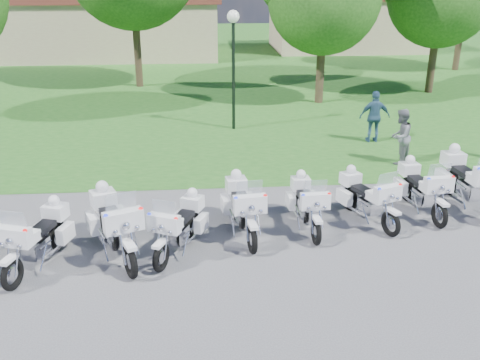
{
  "coord_description": "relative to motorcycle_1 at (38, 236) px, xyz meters",
  "views": [
    {
      "loc": [
        -0.24,
        -10.58,
        5.61
      ],
      "look_at": [
        0.66,
        1.2,
        0.95
      ],
      "focal_mm": 40.0,
      "sensor_mm": 36.0,
      "label": 1
    }
  ],
  "objects": [
    {
      "name": "ground",
      "position": [
        3.55,
        0.76,
        -0.63
      ],
      "size": [
        100.0,
        100.0,
        0.0
      ],
      "primitive_type": "plane",
      "color": "#4D4D51",
      "rests_on": "ground"
    },
    {
      "name": "grass_lawn",
      "position": [
        3.55,
        27.76,
        -0.63
      ],
      "size": [
        100.0,
        48.0,
        0.01
      ],
      "primitive_type": "cube",
      "color": "#215F1E",
      "rests_on": "ground"
    },
    {
      "name": "motorcycle_1",
      "position": [
        0.0,
        0.0,
        0.0
      ],
      "size": [
        1.15,
        2.18,
        1.51
      ],
      "rotation": [
        0.0,
        0.0,
        2.84
      ],
      "color": "black",
      "rests_on": "ground"
    },
    {
      "name": "motorcycle_2",
      "position": [
        1.46,
        0.32,
        0.08
      ],
      "size": [
        1.44,
        2.36,
        1.69
      ],
      "rotation": [
        0.0,
        0.0,
        3.55
      ],
      "color": "black",
      "rests_on": "ground"
    },
    {
      "name": "motorcycle_3",
      "position": [
        2.82,
        0.37,
        -0.03
      ],
      "size": [
        1.24,
        2.0,
        1.44
      ],
      "rotation": [
        0.0,
        0.0,
        2.72
      ],
      "color": "black",
      "rests_on": "ground"
    },
    {
      "name": "motorcycle_4",
      "position": [
        4.2,
        1.1,
        0.02
      ],
      "size": [
        0.94,
        2.31,
        1.55
      ],
      "rotation": [
        0.0,
        0.0,
        3.27
      ],
      "color": "black",
      "rests_on": "ground"
    },
    {
      "name": "motorcycle_5",
      "position": [
        5.71,
        1.29,
        -0.03
      ],
      "size": [
        0.75,
        2.12,
        1.43
      ],
      "rotation": [
        0.0,
        0.0,
        3.19
      ],
      "color": "black",
      "rests_on": "ground"
    },
    {
      "name": "motorcycle_6",
      "position": [
        7.19,
        1.52,
        -0.02
      ],
      "size": [
        1.19,
        2.06,
        1.45
      ],
      "rotation": [
        0.0,
        0.0,
        3.51
      ],
      "color": "black",
      "rests_on": "ground"
    },
    {
      "name": "motorcycle_7",
      "position": [
        8.68,
        1.93,
        -0.0
      ],
      "size": [
        0.87,
        2.23,
        1.5
      ],
      "rotation": [
        0.0,
        0.0,
        3.25
      ],
      "color": "black",
      "rests_on": "ground"
    },
    {
      "name": "motorcycle_8",
      "position": [
        9.96,
        2.14,
        0.09
      ],
      "size": [
        0.95,
        2.57,
        1.72
      ],
      "rotation": [
        0.0,
        0.0,
        3.22
      ],
      "color": "black",
      "rests_on": "ground"
    },
    {
      "name": "lamp_post",
      "position": [
        4.56,
        9.65,
        2.61
      ],
      "size": [
        0.44,
        0.44,
        4.3
      ],
      "color": "black",
      "rests_on": "ground"
    },
    {
      "name": "building_west",
      "position": [
        -2.45,
        28.76,
        1.44
      ],
      "size": [
        14.56,
        8.32,
        4.1
      ],
      "color": "tan",
      "rests_on": "ground"
    },
    {
      "name": "building_east",
      "position": [
        14.55,
        30.76,
        1.44
      ],
      "size": [
        11.44,
        7.28,
        4.1
      ],
      "color": "tan",
      "rests_on": "ground"
    },
    {
      "name": "bystander_b",
      "position": [
        9.39,
        5.41,
        0.23
      ],
      "size": [
        1.04,
        1.05,
        1.71
      ],
      "primitive_type": "imported",
      "rotation": [
        0.0,
        0.0,
        -2.3
      ],
      "color": "slate",
      "rests_on": "ground"
    },
    {
      "name": "bystander_c",
      "position": [
        9.3,
        7.65,
        0.26
      ],
      "size": [
        1.06,
        0.48,
        1.78
      ],
      "primitive_type": "imported",
      "rotation": [
        0.0,
        0.0,
        3.1
      ],
      "color": "#315776",
      "rests_on": "ground"
    }
  ]
}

